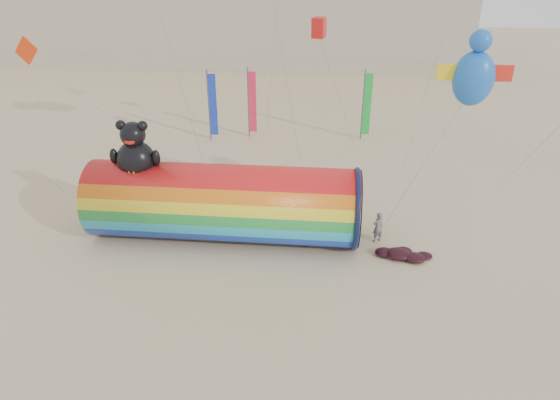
{
  "coord_description": "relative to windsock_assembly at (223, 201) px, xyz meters",
  "views": [
    {
      "loc": [
        2.52,
        -18.88,
        12.7
      ],
      "look_at": [
        0.5,
        1.5,
        2.4
      ],
      "focal_mm": 32.0,
      "sensor_mm": 36.0,
      "label": 1
    }
  ],
  "objects": [
    {
      "name": "kite_handler",
      "position": [
        7.43,
        0.29,
        -1.18
      ],
      "size": [
        0.68,
        0.62,
        1.56
      ],
      "primitive_type": "imported",
      "rotation": [
        0.0,
        0.0,
        3.69
      ],
      "color": "slate",
      "rests_on": "ground"
    },
    {
      "name": "festival_banners",
      "position": [
        1.03,
        14.5,
        0.68
      ],
      "size": [
        11.76,
        1.31,
        5.2
      ],
      "color": "#59595E",
      "rests_on": "ground"
    },
    {
      "name": "ground",
      "position": [
        2.27,
        -2.0,
        -1.96
      ],
      "size": [
        160.0,
        160.0,
        0.0
      ],
      "primitive_type": "plane",
      "color": "#CCB58C",
      "rests_on": "ground"
    },
    {
      "name": "fabric_bundle",
      "position": [
        8.5,
        -1.08,
        -1.79
      ],
      "size": [
        2.62,
        1.35,
        0.41
      ],
      "color": "#370A14",
      "rests_on": "ground"
    },
    {
      "name": "windsock_assembly",
      "position": [
        0.0,
        0.0,
        0.0
      ],
      "size": [
        12.83,
        3.91,
        5.92
      ],
      "color": "red",
      "rests_on": "ground"
    },
    {
      "name": "beachgoers",
      "position": [
        11.79,
        -9.57,
        -1.14
      ],
      "size": [
        74.54,
        44.79,
        1.69
      ],
      "color": "#33333F",
      "rests_on": "ground"
    }
  ]
}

